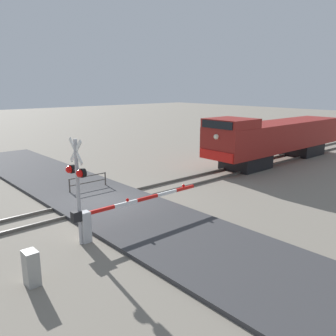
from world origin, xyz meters
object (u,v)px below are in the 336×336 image
locomotive (276,138)px  crossing_gate (105,216)px  crossing_signal (77,180)px  utility_cabinet (31,268)px  guard_railing (88,181)px

locomotive → crossing_gate: 18.43m
crossing_signal → utility_cabinet: 3.62m
utility_cabinet → guard_railing: size_ratio=0.47×
crossing_gate → guard_railing: 6.62m
locomotive → crossing_gate: bearing=-78.8°
locomotive → crossing_signal: crossing_signal is taller
locomotive → guard_railing: locomotive is taller
utility_cabinet → crossing_signal: bearing=123.3°
locomotive → crossing_gate: size_ratio=2.33×
utility_cabinet → crossing_gate: bearing=114.7°
locomotive → utility_cabinet: locomotive is taller
crossing_gate → guard_railing: size_ratio=2.71×
crossing_signal → crossing_gate: (-0.03, 1.13, -1.72)m
guard_railing → crossing_gate: bearing=-23.1°
crossing_signal → crossing_gate: bearing=91.4°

